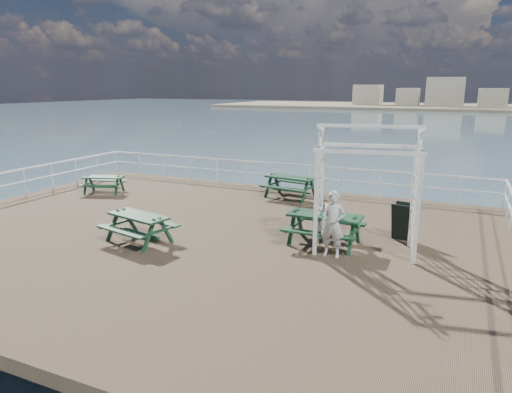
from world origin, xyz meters
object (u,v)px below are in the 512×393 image
(picnic_table_d, at_px, (139,222))
(person, at_px, (333,224))
(picnic_table_b, at_px, (291,182))
(trellis_arbor, at_px, (366,196))
(picnic_table_a, at_px, (104,181))
(picnic_table_c, at_px, (324,223))

(picnic_table_d, distance_m, person, 5.43)
(picnic_table_b, height_order, trellis_arbor, trellis_arbor)
(picnic_table_a, distance_m, picnic_table_d, 6.91)
(picnic_table_b, height_order, person, person)
(trellis_arbor, bearing_deg, person, -139.67)
(trellis_arbor, relative_size, person, 1.94)
(picnic_table_b, height_order, picnic_table_d, picnic_table_b)
(picnic_table_c, bearing_deg, picnic_table_d, -157.34)
(picnic_table_d, height_order, trellis_arbor, trellis_arbor)
(picnic_table_b, bearing_deg, person, -50.71)
(picnic_table_a, height_order, person, person)
(picnic_table_a, distance_m, person, 11.11)
(picnic_table_d, bearing_deg, picnic_table_b, 85.29)
(picnic_table_b, bearing_deg, picnic_table_d, -97.50)
(picnic_table_d, bearing_deg, picnic_table_a, 152.65)
(picnic_table_a, height_order, trellis_arbor, trellis_arbor)
(picnic_table_c, relative_size, picnic_table_d, 0.95)
(picnic_table_d, height_order, person, person)
(picnic_table_b, relative_size, trellis_arbor, 0.66)
(picnic_table_a, xyz_separation_m, person, (10.60, -3.29, 0.37))
(trellis_arbor, distance_m, person, 1.21)
(picnic_table_d, xyz_separation_m, person, (5.30, 1.14, 0.29))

